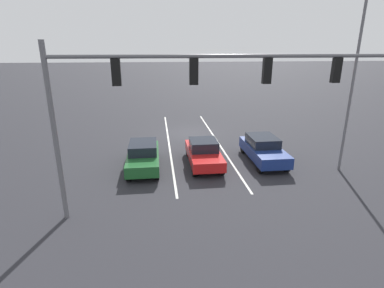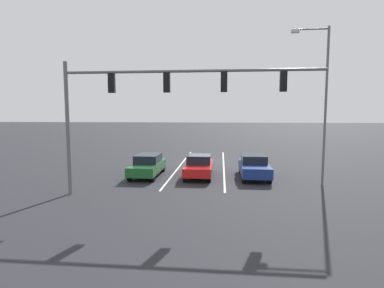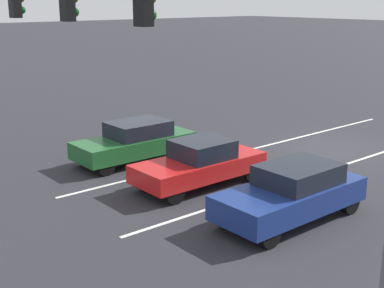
% 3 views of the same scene
% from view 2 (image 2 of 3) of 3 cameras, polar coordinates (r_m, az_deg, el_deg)
% --- Properties ---
extents(ground_plane, '(240.00, 240.00, 0.00)m').
position_cam_2_polar(ground_plane, '(26.93, 2.23, -3.23)').
color(ground_plane, '#28282D').
extents(lane_stripe_left_divider, '(0.12, 16.84, 0.01)m').
position_cam_2_polar(lane_stripe_left_divider, '(24.50, 6.05, -4.15)').
color(lane_stripe_left_divider, silver).
rests_on(lane_stripe_left_divider, ground_plane).
extents(lane_stripe_center_divider, '(0.12, 16.84, 0.01)m').
position_cam_2_polar(lane_stripe_center_divider, '(24.72, -2.21, -4.03)').
color(lane_stripe_center_divider, silver).
rests_on(lane_stripe_center_divider, ground_plane).
extents(car_red_midlane_front, '(1.76, 4.32, 1.46)m').
position_cam_2_polar(car_red_midlane_front, '(20.13, 1.33, -4.19)').
color(car_red_midlane_front, red).
rests_on(car_red_midlane_front, ground_plane).
extents(car_navy_leftlane_front, '(1.79, 4.39, 1.49)m').
position_cam_2_polar(car_navy_leftlane_front, '(20.28, 11.70, -4.13)').
color(car_navy_leftlane_front, navy).
rests_on(car_navy_leftlane_front, ground_plane).
extents(car_darkgreen_rightlane_front, '(1.74, 4.43, 1.46)m').
position_cam_2_polar(car_darkgreen_rightlane_front, '(20.59, -8.42, -3.98)').
color(car_darkgreen_rightlane_front, '#1E5928').
rests_on(car_darkgreen_rightlane_front, ground_plane).
extents(traffic_signal_gantry, '(12.88, 0.37, 6.84)m').
position_cam_2_polar(traffic_signal_gantry, '(15.15, -7.40, 9.37)').
color(traffic_signal_gantry, slate).
rests_on(traffic_signal_gantry, ground_plane).
extents(street_lamp_left_shoulder, '(2.14, 0.24, 9.13)m').
position_cam_2_polar(street_lamp_left_shoulder, '(18.97, 23.56, 8.37)').
color(street_lamp_left_shoulder, slate).
rests_on(street_lamp_left_shoulder, ground_plane).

